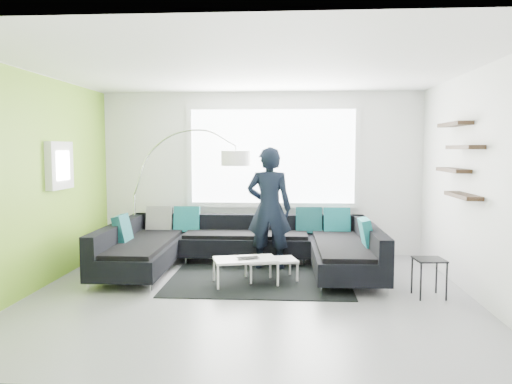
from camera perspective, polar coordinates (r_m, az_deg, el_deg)
ground at (r=6.40m, az=-0.72°, el=-11.65°), size 5.50×5.50×0.00m
room_shell at (r=6.34m, az=-0.25°, el=4.77°), size 5.54×5.04×2.82m
sectional_sofa at (r=7.42m, az=-1.57°, el=-6.36°), size 3.94×2.46×0.84m
rug at (r=7.04m, az=0.32°, el=-10.04°), size 2.50×1.82×0.01m
coffee_table at (r=6.92m, az=0.29°, el=-8.85°), size 1.21×0.89×0.35m
arc_lamp at (r=8.51m, az=-13.75°, el=-0.28°), size 2.15×1.25×2.15m
side_table at (r=6.60m, az=19.15°, el=-9.26°), size 0.38×0.38×0.48m
person at (r=7.56m, az=1.51°, el=-1.89°), size 0.73×0.53×1.86m
laptop at (r=6.72m, az=-0.84°, el=-7.63°), size 0.42×0.38×0.02m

